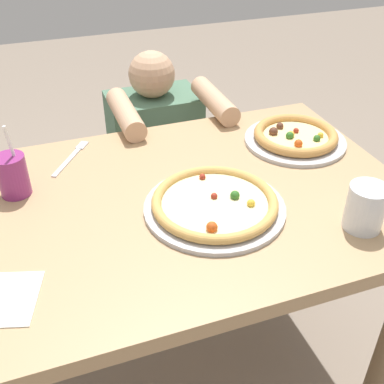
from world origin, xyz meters
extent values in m
plane|color=gray|center=(0.00, 0.00, 0.00)|extent=(8.00, 8.00, 0.00)
cube|color=tan|center=(0.00, 0.00, 0.73)|extent=(1.20, 0.80, 0.04)
cylinder|color=#826748|center=(0.52, 0.32, 0.35)|extent=(0.07, 0.07, 0.71)
cylinder|color=#B7B7BC|center=(0.07, -0.08, 0.76)|extent=(0.35, 0.35, 0.01)
cylinder|color=beige|center=(0.07, -0.08, 0.77)|extent=(0.26, 0.26, 0.01)
torus|color=tan|center=(0.07, -0.08, 0.77)|extent=(0.31, 0.31, 0.02)
sphere|color=gold|center=(0.15, -0.12, 0.78)|extent=(0.02, 0.02, 0.02)
sphere|color=#2D6623|center=(0.13, -0.08, 0.78)|extent=(0.02, 0.02, 0.02)
sphere|color=#BF4C19|center=(0.03, -0.18, 0.78)|extent=(0.03, 0.03, 0.03)
sphere|color=maroon|center=(0.08, -0.06, 0.78)|extent=(0.02, 0.02, 0.02)
sphere|color=maroon|center=(0.08, 0.03, 0.78)|extent=(0.02, 0.02, 0.02)
cylinder|color=#B7B7BC|center=(0.43, 0.16, 0.76)|extent=(0.30, 0.30, 0.01)
cylinder|color=#EFD68C|center=(0.43, 0.16, 0.77)|extent=(0.19, 0.19, 0.01)
torus|color=#C68C47|center=(0.43, 0.16, 0.78)|extent=(0.25, 0.25, 0.03)
sphere|color=maroon|center=(0.44, 0.18, 0.78)|extent=(0.02, 0.02, 0.02)
sphere|color=#BF4C19|center=(0.41, 0.10, 0.78)|extent=(0.02, 0.02, 0.02)
sphere|color=brown|center=(0.41, 0.22, 0.78)|extent=(0.02, 0.02, 0.02)
sphere|color=#2D6623|center=(0.41, 0.15, 0.78)|extent=(0.02, 0.02, 0.02)
sphere|color=gold|center=(0.42, 0.16, 0.78)|extent=(0.02, 0.02, 0.02)
sphere|color=brown|center=(0.37, 0.19, 0.78)|extent=(0.03, 0.03, 0.03)
sphere|color=gold|center=(0.50, 0.13, 0.78)|extent=(0.02, 0.02, 0.02)
sphere|color=#2D6623|center=(0.48, 0.11, 0.78)|extent=(0.02, 0.02, 0.02)
cylinder|color=#8C2D72|center=(-0.38, 0.16, 0.80)|extent=(0.08, 0.08, 0.11)
cylinder|color=white|center=(-0.37, 0.16, 0.89)|extent=(0.02, 0.02, 0.10)
cylinder|color=silver|center=(0.37, -0.26, 0.80)|extent=(0.09, 0.09, 0.11)
cube|color=white|center=(0.38, -0.24, 0.84)|extent=(0.03, 0.03, 0.02)
cube|color=white|center=(0.36, -0.26, 0.84)|extent=(0.04, 0.04, 0.03)
cube|color=silver|center=(-0.24, 0.27, 0.75)|extent=(0.10, 0.14, 0.00)
cube|color=silver|center=(-0.18, 0.35, 0.75)|extent=(0.04, 0.05, 0.00)
cylinder|color=#333847|center=(0.13, 0.68, 0.23)|extent=(0.27, 0.27, 0.45)
cube|color=#4C7259|center=(0.13, 0.68, 0.59)|extent=(0.34, 0.22, 0.28)
sphere|color=tan|center=(0.13, 0.68, 0.81)|extent=(0.17, 0.17, 0.17)
cylinder|color=tan|center=(-0.02, 0.45, 0.79)|extent=(0.07, 0.28, 0.07)
cylinder|color=tan|center=(0.29, 0.45, 0.79)|extent=(0.07, 0.28, 0.07)
camera|label=1|loc=(-0.30, -0.95, 1.45)|focal=44.85mm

